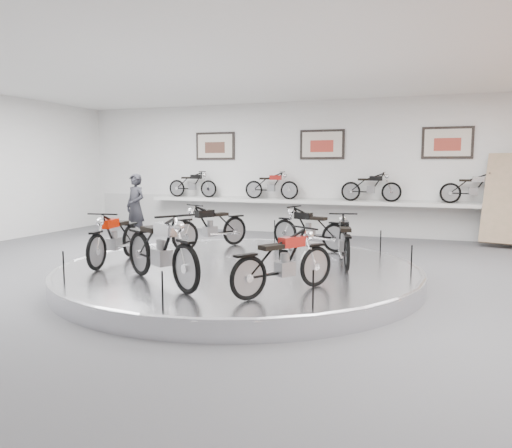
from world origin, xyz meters
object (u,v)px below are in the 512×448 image
(bike_b, at_px, (309,228))
(bike_d, at_px, (114,237))
(display_platform, at_px, (239,273))
(bike_a, at_px, (344,240))
(visitor, at_px, (136,206))
(shelf, at_px, (319,202))
(bike_e, at_px, (161,248))
(bike_f, at_px, (284,261))
(bike_c, at_px, (211,226))

(bike_b, bearing_deg, bike_d, 59.98)
(bike_b, height_order, bike_d, bike_d)
(display_platform, relative_size, bike_b, 4.12)
(bike_a, relative_size, visitor, 0.83)
(bike_a, distance_m, visitor, 7.26)
(shelf, height_order, bike_a, bike_a)
(bike_d, bearing_deg, visitor, -159.00)
(bike_b, xyz_separation_m, bike_e, (-1.32, -3.82, 0.09))
(bike_e, distance_m, bike_f, 1.89)
(display_platform, bearing_deg, bike_b, 69.77)
(bike_f, bearing_deg, bike_c, 71.95)
(bike_b, distance_m, bike_e, 4.04)
(display_platform, xyz_separation_m, bike_a, (1.76, 0.71, 0.60))
(shelf, height_order, bike_f, bike_f)
(bike_b, bearing_deg, display_platform, 87.61)
(bike_f, height_order, visitor, visitor)
(visitor, bearing_deg, bike_f, -23.87)
(bike_e, height_order, visitor, visitor)
(bike_e, relative_size, visitor, 1.00)
(display_platform, bearing_deg, bike_e, -107.75)
(bike_d, bearing_deg, bike_b, 123.82)
(shelf, bearing_deg, bike_a, -72.83)
(display_platform, xyz_separation_m, bike_c, (-1.26, 1.51, 0.64))
(bike_c, distance_m, bike_d, 2.31)
(bike_d, bearing_deg, display_platform, 96.90)
(visitor, bearing_deg, bike_e, -34.97)
(bike_c, height_order, bike_d, bike_c)
(bike_f, bearing_deg, bike_a, 21.87)
(display_platform, bearing_deg, shelf, 90.00)
(display_platform, distance_m, visitor, 6.21)
(bike_c, xyz_separation_m, bike_f, (2.59, -3.12, -0.03))
(display_platform, distance_m, bike_e, 1.95)
(bike_e, bearing_deg, bike_f, 35.59)
(bike_c, distance_m, bike_f, 4.05)
(display_platform, relative_size, bike_c, 3.86)
(bike_e, bearing_deg, bike_c, 134.28)
(visitor, bearing_deg, bike_d, -42.13)
(bike_b, bearing_deg, bike_c, 33.77)
(bike_a, bearing_deg, bike_b, 21.26)
(shelf, bearing_deg, display_platform, -90.00)
(display_platform, height_order, bike_c, bike_c)
(bike_b, bearing_deg, bike_f, 116.47)
(shelf, relative_size, bike_a, 7.18)
(bike_e, relative_size, bike_f, 1.19)
(shelf, relative_size, bike_f, 7.09)
(display_platform, bearing_deg, visitor, 140.33)
(display_platform, xyz_separation_m, bike_e, (-0.55, -1.73, 0.70))
(shelf, xyz_separation_m, bike_e, (-0.55, -8.13, -0.15))
(bike_c, distance_m, visitor, 4.25)
(bike_e, bearing_deg, visitor, 158.53)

